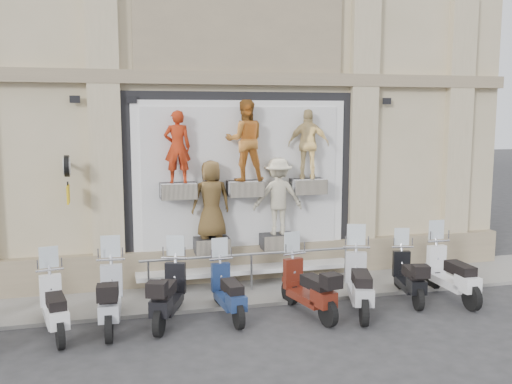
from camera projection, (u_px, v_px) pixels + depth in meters
ground at (277, 324)px, 11.05m from camera, size 90.00×90.00×0.00m
sidewalk at (250, 290)px, 13.05m from camera, size 16.00×2.20×0.08m
building at (209, 47)px, 16.92m from camera, size 14.00×8.60×12.00m
shop_vitrine at (247, 183)px, 13.35m from camera, size 5.60×0.83×4.30m
guard_rail at (251, 273)px, 12.90m from camera, size 5.06×0.10×0.93m
clock_sign_bracket at (67, 173)px, 12.03m from camera, size 0.10×0.80×1.02m
scooter_b at (54, 295)px, 10.39m from camera, size 0.90×1.96×1.54m
scooter_c at (110, 286)px, 10.75m from camera, size 0.71×2.07×1.65m
scooter_d at (168, 283)px, 11.03m from camera, size 1.23×2.05×1.60m
scooter_e at (228, 281)px, 11.33m from camera, size 0.68×1.88×1.49m
scooter_f at (308, 277)px, 11.44m from camera, size 0.98×2.04×1.60m
scooter_g at (360, 272)px, 11.60m from camera, size 1.23×2.19×1.71m
scooter_h at (409, 267)px, 12.38m from camera, size 0.90×1.90×1.48m
scooter_i at (452, 263)px, 12.40m from camera, size 0.60×2.03×1.65m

